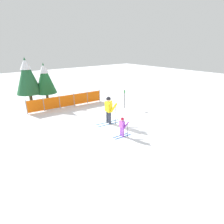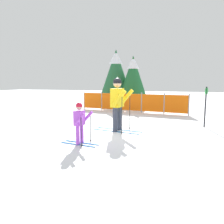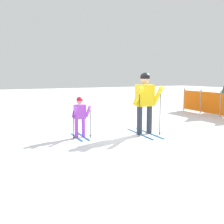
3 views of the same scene
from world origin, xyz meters
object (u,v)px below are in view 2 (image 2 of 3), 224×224
(skier_adult, at_px, (118,100))
(skier_child, at_px, (80,120))
(safety_fence, at_px, (131,102))
(trail_marker, at_px, (206,102))
(conifer_far, at_px, (133,75))
(conifer_near, at_px, (116,71))

(skier_adult, relative_size, skier_child, 1.59)
(skier_adult, height_order, safety_fence, skier_adult)
(skier_child, xyz_separation_m, trail_marker, (3.38, 3.48, 0.26))
(skier_child, bearing_deg, conifer_far, 100.65)
(skier_adult, bearing_deg, trail_marker, 37.89)
(conifer_far, bearing_deg, safety_fence, -78.59)
(trail_marker, bearing_deg, skier_adult, -150.38)
(skier_adult, distance_m, safety_fence, 4.80)
(safety_fence, height_order, conifer_far, conifer_far)
(conifer_near, distance_m, trail_marker, 8.55)
(conifer_far, relative_size, trail_marker, 2.27)
(conifer_far, height_order, conifer_near, conifer_near)
(skier_adult, distance_m, skier_child, 1.96)
(skier_adult, xyz_separation_m, trail_marker, (2.88, 1.64, -0.15))
(trail_marker, bearing_deg, skier_child, -134.11)
(skier_adult, height_order, conifer_near, conifer_near)
(skier_child, xyz_separation_m, safety_fence, (-0.19, 6.57, -0.12))
(conifer_near, bearing_deg, conifer_far, -15.72)
(skier_child, distance_m, conifer_near, 10.24)
(conifer_far, xyz_separation_m, conifer_near, (-1.34, 0.38, 0.32))
(safety_fence, distance_m, conifer_far, 3.36)
(skier_adult, bearing_deg, conifer_far, 107.77)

